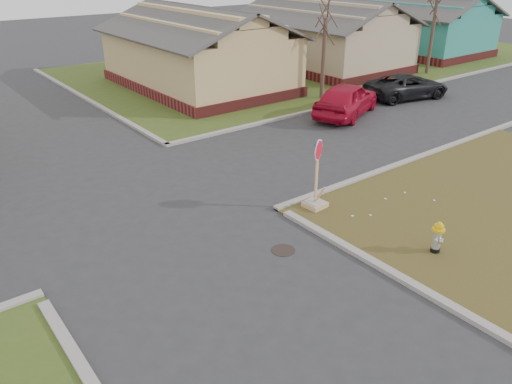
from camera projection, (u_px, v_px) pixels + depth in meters
ground at (203, 270)px, 12.50m from camera, size 120.00×120.00×0.00m
verge_far_right at (325, 60)px, 37.47m from camera, size 37.00×19.00×0.05m
curbs at (121, 200)px, 16.08m from camera, size 80.00×40.00×0.12m
manhole at (283, 250)px, 13.34m from camera, size 0.64×0.64×0.01m
side_house_yellow at (197, 50)px, 28.88m from camera, size 7.60×11.60×4.70m
side_house_tan at (322, 35)px, 34.37m from camera, size 7.60×11.60×4.70m
side_house_teal at (412, 24)px, 39.86m from camera, size 7.60×11.60×4.70m
tree_mid_right at (323, 59)px, 26.57m from camera, size 0.22×0.22×4.20m
tree_far_right at (432, 36)px, 32.16m from camera, size 0.22×0.22×4.76m
fire_hydrant at (438, 235)px, 13.00m from camera, size 0.33×0.33×0.89m
stop_sign at (316, 193)px, 15.36m from camera, size 0.63×0.62×2.23m
red_sedan at (346, 99)px, 24.25m from camera, size 5.20×3.66×1.64m
dark_pickup at (407, 86)px, 27.36m from camera, size 5.12×3.20×1.32m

